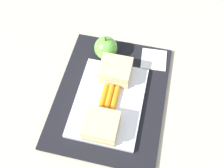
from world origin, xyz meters
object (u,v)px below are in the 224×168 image
object	(u,v)px
sandwich_half_right	(115,71)
carrot_sticks_bundle	(109,99)
food_tray	(109,102)
paper_napkin	(154,59)
apple	(106,48)
sandwich_half_left	(101,126)

from	to	relation	value
sandwich_half_right	carrot_sticks_bundle	distance (m)	0.08
food_tray	carrot_sticks_bundle	distance (m)	0.01
sandwich_half_right	paper_napkin	size ratio (longest dim) A/B	1.14
carrot_sticks_bundle	apple	xyz separation A→B (m)	(0.15, 0.04, 0.01)
sandwich_half_left	apple	distance (m)	0.23
sandwich_half_left	carrot_sticks_bundle	size ratio (longest dim) A/B	1.03
food_tray	apple	xyz separation A→B (m)	(0.15, 0.04, 0.03)
food_tray	sandwich_half_right	distance (m)	0.08
sandwich_half_left	carrot_sticks_bundle	world-z (taller)	sandwich_half_left
sandwich_half_left	apple	size ratio (longest dim) A/B	1.06
sandwich_half_left	carrot_sticks_bundle	distance (m)	0.08
food_tray	sandwich_half_right	bearing A→B (deg)	0.00
apple	paper_napkin	size ratio (longest dim) A/B	1.08
paper_napkin	apple	bearing A→B (deg)	95.87
sandwich_half_right	carrot_sticks_bundle	bearing A→B (deg)	-179.62
sandwich_half_right	apple	size ratio (longest dim) A/B	1.06
sandwich_half_right	sandwich_half_left	bearing A→B (deg)	180.00
sandwich_half_left	sandwich_half_right	bearing A→B (deg)	0.00
sandwich_half_right	carrot_sticks_bundle	size ratio (longest dim) A/B	1.03
sandwich_half_right	paper_napkin	xyz separation A→B (m)	(0.08, -0.09, -0.03)
food_tray	paper_napkin	xyz separation A→B (m)	(0.16, -0.09, -0.00)
sandwich_half_right	paper_napkin	distance (m)	0.13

